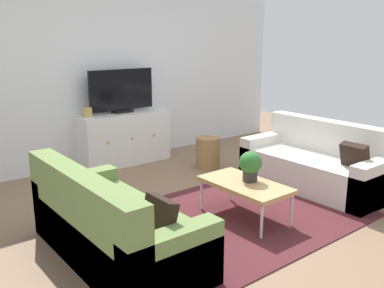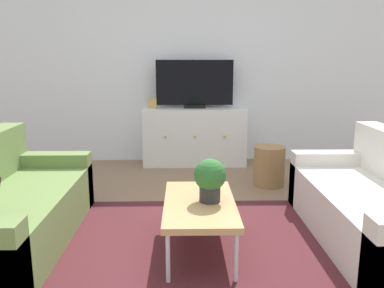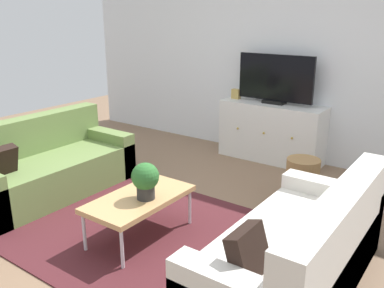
% 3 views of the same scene
% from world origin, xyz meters
% --- Properties ---
extents(ground_plane, '(10.00, 10.00, 0.00)m').
position_xyz_m(ground_plane, '(0.00, 0.00, 0.00)').
color(ground_plane, '#84664C').
extents(wall_back, '(6.40, 0.12, 2.70)m').
position_xyz_m(wall_back, '(0.00, 2.55, 1.35)').
color(wall_back, white).
rests_on(wall_back, ground_plane).
extents(area_rug, '(2.50, 1.90, 0.01)m').
position_xyz_m(area_rug, '(0.00, -0.15, 0.01)').
color(area_rug, '#4C1E23').
rests_on(area_rug, ground_plane).
extents(couch_left_side, '(0.80, 1.76, 0.80)m').
position_xyz_m(couch_left_side, '(-1.43, -0.10, 0.27)').
color(couch_left_side, olive).
rests_on(couch_left_side, ground_plane).
extents(couch_right_side, '(0.80, 1.76, 0.80)m').
position_xyz_m(couch_right_side, '(1.43, -0.10, 0.27)').
color(couch_right_side, silver).
rests_on(couch_right_side, ground_plane).
extents(coffee_table, '(0.50, 0.94, 0.38)m').
position_xyz_m(coffee_table, '(0.04, -0.22, 0.35)').
color(coffee_table, tan).
rests_on(coffee_table, ground_plane).
extents(potted_plant, '(0.23, 0.23, 0.31)m').
position_xyz_m(potted_plant, '(0.11, -0.21, 0.56)').
color(potted_plant, '#2D2D2D').
rests_on(potted_plant, coffee_table).
extents(tv_console, '(1.34, 0.47, 0.75)m').
position_xyz_m(tv_console, '(0.07, 2.27, 0.37)').
color(tv_console, white).
rests_on(tv_console, ground_plane).
extents(flat_screen_tv, '(0.99, 0.16, 0.62)m').
position_xyz_m(flat_screen_tv, '(0.07, 2.29, 1.06)').
color(flat_screen_tv, black).
rests_on(flat_screen_tv, tv_console).
extents(mantel_clock, '(0.11, 0.07, 0.13)m').
position_xyz_m(mantel_clock, '(-0.48, 2.27, 0.81)').
color(mantel_clock, tan).
rests_on(mantel_clock, tv_console).
extents(wicker_basket, '(0.34, 0.34, 0.44)m').
position_xyz_m(wicker_basket, '(0.87, 1.33, 0.22)').
color(wicker_basket, '#9E7547').
rests_on(wicker_basket, ground_plane).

